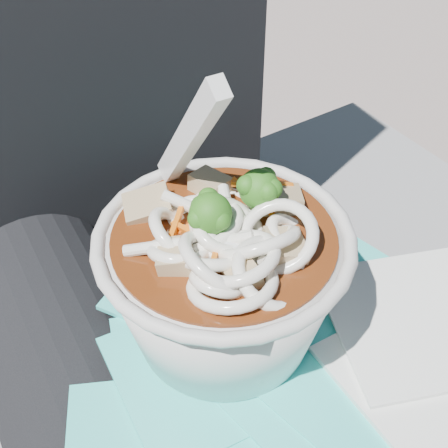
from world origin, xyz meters
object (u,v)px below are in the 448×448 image
plastic_bag (288,368)px  person_body (174,320)px  lap (225,421)px  udon_bowl (224,273)px

plastic_bag → person_body: bearing=105.6°
person_body → plastic_bag: person_body is taller
lap → udon_bowl: bearing=63.0°
lap → udon_bowl: (0.01, 0.02, 0.15)m
lap → person_body: person_body is taller
person_body → udon_bowl: size_ratio=4.85×
plastic_bag → udon_bowl: udon_bowl is taller
person_body → udon_bowl: bearing=-84.2°
plastic_bag → udon_bowl: size_ratio=2.01×
udon_bowl → lap: bearing=-117.0°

